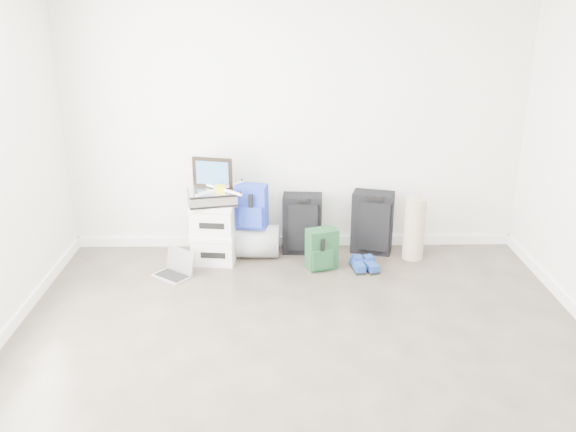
{
  "coord_description": "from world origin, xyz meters",
  "views": [
    {
      "loc": [
        -0.17,
        -3.37,
        2.47
      ],
      "look_at": [
        -0.08,
        1.9,
        0.54
      ],
      "focal_mm": 38.0,
      "sensor_mm": 36.0,
      "label": 1
    }
  ],
  "objects_px": {
    "boxes_stack": "(214,232)",
    "briefcase": "(212,197)",
    "laptop": "(175,270)",
    "large_suitcase": "(302,224)",
    "duffel_bag": "(252,241)",
    "carry_on": "(372,223)"
  },
  "relations": [
    {
      "from": "large_suitcase",
      "to": "laptop",
      "type": "distance_m",
      "value": 1.34
    },
    {
      "from": "laptop",
      "to": "carry_on",
      "type": "bearing_deg",
      "value": 53.53
    },
    {
      "from": "duffel_bag",
      "to": "large_suitcase",
      "type": "relative_size",
      "value": 0.88
    },
    {
      "from": "boxes_stack",
      "to": "briefcase",
      "type": "bearing_deg",
      "value": 6.33
    },
    {
      "from": "duffel_bag",
      "to": "carry_on",
      "type": "bearing_deg",
      "value": 7.29
    },
    {
      "from": "duffel_bag",
      "to": "carry_on",
      "type": "relative_size",
      "value": 0.84
    },
    {
      "from": "briefcase",
      "to": "laptop",
      "type": "relative_size",
      "value": 1.06
    },
    {
      "from": "briefcase",
      "to": "large_suitcase",
      "type": "distance_m",
      "value": 0.96
    },
    {
      "from": "large_suitcase",
      "to": "carry_on",
      "type": "height_order",
      "value": "carry_on"
    },
    {
      "from": "carry_on",
      "to": "laptop",
      "type": "distance_m",
      "value": 1.99
    },
    {
      "from": "duffel_bag",
      "to": "briefcase",
      "type": "bearing_deg",
      "value": -160.93
    },
    {
      "from": "boxes_stack",
      "to": "large_suitcase",
      "type": "bearing_deg",
      "value": 20.93
    },
    {
      "from": "boxes_stack",
      "to": "duffel_bag",
      "type": "relative_size",
      "value": 1.14
    },
    {
      "from": "large_suitcase",
      "to": "briefcase",
      "type": "bearing_deg",
      "value": -161.49
    },
    {
      "from": "boxes_stack",
      "to": "briefcase",
      "type": "xyz_separation_m",
      "value": [
        0.0,
        0.0,
        0.36
      ]
    },
    {
      "from": "boxes_stack",
      "to": "large_suitcase",
      "type": "relative_size",
      "value": 1.0
    },
    {
      "from": "briefcase",
      "to": "duffel_bag",
      "type": "bearing_deg",
      "value": 4.64
    },
    {
      "from": "boxes_stack",
      "to": "laptop",
      "type": "relative_size",
      "value": 1.44
    },
    {
      "from": "boxes_stack",
      "to": "laptop",
      "type": "height_order",
      "value": "boxes_stack"
    },
    {
      "from": "large_suitcase",
      "to": "carry_on",
      "type": "xyz_separation_m",
      "value": [
        0.7,
        -0.01,
        0.01
      ]
    },
    {
      "from": "large_suitcase",
      "to": "boxes_stack",
      "type": "bearing_deg",
      "value": -161.49
    },
    {
      "from": "duffel_bag",
      "to": "large_suitcase",
      "type": "xyz_separation_m",
      "value": [
        0.5,
        0.12,
        0.14
      ]
    }
  ]
}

